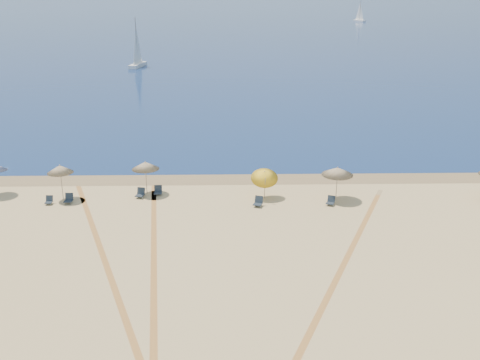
{
  "coord_description": "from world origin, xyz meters",
  "views": [
    {
      "loc": [
        -0.84,
        -19.29,
        15.32
      ],
      "look_at": [
        0.0,
        20.0,
        1.3
      ],
      "focal_mm": 42.98,
      "sensor_mm": 36.0,
      "label": 1
    }
  ],
  "objects_px": {
    "umbrella_1": "(60,169)",
    "umbrella_2": "(145,166)",
    "umbrella_3": "(265,175)",
    "chair_1": "(49,200)",
    "chair_4": "(158,191)",
    "sailboat_0": "(360,15)",
    "sailboat_1": "(137,52)",
    "chair_6": "(331,201)",
    "chair_3": "(140,193)",
    "chair_2": "(69,199)",
    "chair_5": "(258,202)",
    "umbrella_4": "(337,171)"
  },
  "relations": [
    {
      "from": "chair_3",
      "to": "umbrella_3",
      "type": "bearing_deg",
      "value": 11.57
    },
    {
      "from": "chair_5",
      "to": "sailboat_1",
      "type": "relative_size",
      "value": 0.1
    },
    {
      "from": "chair_2",
      "to": "chair_3",
      "type": "distance_m",
      "value": 5.06
    },
    {
      "from": "chair_1",
      "to": "chair_2",
      "type": "bearing_deg",
      "value": 9.07
    },
    {
      "from": "chair_6",
      "to": "sailboat_1",
      "type": "distance_m",
      "value": 69.72
    },
    {
      "from": "umbrella_2",
      "to": "chair_3",
      "type": "bearing_deg",
      "value": -115.11
    },
    {
      "from": "sailboat_0",
      "to": "umbrella_3",
      "type": "bearing_deg",
      "value": -134.34
    },
    {
      "from": "chair_6",
      "to": "sailboat_1",
      "type": "bearing_deg",
      "value": 134.37
    },
    {
      "from": "chair_5",
      "to": "sailboat_1",
      "type": "xyz_separation_m",
      "value": [
        -18.05,
        65.83,
        2.27
      ]
    },
    {
      "from": "chair_5",
      "to": "umbrella_3",
      "type": "bearing_deg",
      "value": 90.97
    },
    {
      "from": "umbrella_1",
      "to": "sailboat_0",
      "type": "distance_m",
      "value": 179.9
    },
    {
      "from": "chair_1",
      "to": "chair_2",
      "type": "xyz_separation_m",
      "value": [
        1.35,
        0.18,
        0.04
      ]
    },
    {
      "from": "umbrella_4",
      "to": "sailboat_1",
      "type": "relative_size",
      "value": 0.29
    },
    {
      "from": "umbrella_1",
      "to": "umbrella_2",
      "type": "height_order",
      "value": "umbrella_1"
    },
    {
      "from": "umbrella_2",
      "to": "chair_3",
      "type": "height_order",
      "value": "umbrella_2"
    },
    {
      "from": "chair_4",
      "to": "sailboat_0",
      "type": "relative_size",
      "value": 0.09
    },
    {
      "from": "chair_5",
      "to": "sailboat_1",
      "type": "distance_m",
      "value": 68.3
    },
    {
      "from": "umbrella_3",
      "to": "chair_6",
      "type": "relative_size",
      "value": 3.14
    },
    {
      "from": "sailboat_0",
      "to": "chair_2",
      "type": "bearing_deg",
      "value": -138.61
    },
    {
      "from": "umbrella_1",
      "to": "sailboat_0",
      "type": "relative_size",
      "value": 0.35
    },
    {
      "from": "chair_1",
      "to": "chair_4",
      "type": "distance_m",
      "value": 7.73
    },
    {
      "from": "umbrella_4",
      "to": "sailboat_1",
      "type": "distance_m",
      "value": 68.92
    },
    {
      "from": "umbrella_3",
      "to": "chair_6",
      "type": "bearing_deg",
      "value": -16.34
    },
    {
      "from": "chair_1",
      "to": "chair_2",
      "type": "height_order",
      "value": "chair_2"
    },
    {
      "from": "umbrella_2",
      "to": "chair_2",
      "type": "xyz_separation_m",
      "value": [
        -5.33,
        -1.76,
        -1.89
      ]
    },
    {
      "from": "chair_2",
      "to": "umbrella_4",
      "type": "bearing_deg",
      "value": 4.56
    },
    {
      "from": "sailboat_0",
      "to": "chair_1",
      "type": "bearing_deg",
      "value": -138.99
    },
    {
      "from": "umbrella_2",
      "to": "sailboat_0",
      "type": "xyz_separation_m",
      "value": [
        52.82,
        168.99,
        0.12
      ]
    },
    {
      "from": "chair_5",
      "to": "sailboat_0",
      "type": "xyz_separation_m",
      "value": [
        44.64,
        171.65,
        2.0
      ]
    },
    {
      "from": "umbrella_4",
      "to": "umbrella_3",
      "type": "bearing_deg",
      "value": 176.23
    },
    {
      "from": "chair_1",
      "to": "chair_6",
      "type": "distance_m",
      "value": 20.0
    },
    {
      "from": "chair_1",
      "to": "sailboat_0",
      "type": "distance_m",
      "value": 181.0
    },
    {
      "from": "sailboat_0",
      "to": "sailboat_1",
      "type": "bearing_deg",
      "value": -150.44
    },
    {
      "from": "chair_1",
      "to": "sailboat_0",
      "type": "height_order",
      "value": "sailboat_0"
    },
    {
      "from": "umbrella_1",
      "to": "chair_1",
      "type": "bearing_deg",
      "value": -130.35
    },
    {
      "from": "umbrella_3",
      "to": "chair_1",
      "type": "height_order",
      "value": "umbrella_3"
    },
    {
      "from": "umbrella_2",
      "to": "umbrella_3",
      "type": "distance_m",
      "value": 8.78
    },
    {
      "from": "umbrella_4",
      "to": "chair_4",
      "type": "height_order",
      "value": "umbrella_4"
    },
    {
      "from": "chair_4",
      "to": "chair_3",
      "type": "bearing_deg",
      "value": -160.74
    },
    {
      "from": "umbrella_1",
      "to": "chair_1",
      "type": "relative_size",
      "value": 4.49
    },
    {
      "from": "sailboat_1",
      "to": "chair_6",
      "type": "bearing_deg",
      "value": -58.94
    },
    {
      "from": "chair_1",
      "to": "chair_3",
      "type": "distance_m",
      "value": 6.42
    },
    {
      "from": "umbrella_2",
      "to": "sailboat_1",
      "type": "bearing_deg",
      "value": 98.88
    },
    {
      "from": "umbrella_1",
      "to": "chair_4",
      "type": "xyz_separation_m",
      "value": [
        6.79,
        0.77,
        -2.0
      ]
    },
    {
      "from": "chair_3",
      "to": "chair_6",
      "type": "bearing_deg",
      "value": 6.8
    },
    {
      "from": "chair_2",
      "to": "chair_5",
      "type": "relative_size",
      "value": 0.84
    },
    {
      "from": "chair_4",
      "to": "sailboat_0",
      "type": "bearing_deg",
      "value": 70.25
    },
    {
      "from": "chair_3",
      "to": "sailboat_1",
      "type": "height_order",
      "value": "sailboat_1"
    },
    {
      "from": "chair_1",
      "to": "chair_4",
      "type": "height_order",
      "value": "chair_4"
    },
    {
      "from": "sailboat_1",
      "to": "umbrella_2",
      "type": "bearing_deg",
      "value": -69.49
    }
  ]
}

